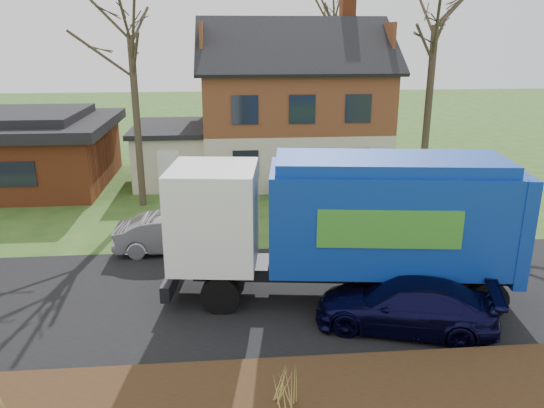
{
  "coord_description": "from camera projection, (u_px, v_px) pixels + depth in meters",
  "views": [
    {
      "loc": [
        -1.54,
        -13.77,
        7.16
      ],
      "look_at": [
        -0.07,
        2.5,
        1.98
      ],
      "focal_mm": 35.0,
      "sensor_mm": 36.0,
      "label": 1
    }
  ],
  "objects": [
    {
      "name": "ground",
      "position": [
        282.0,
        295.0,
        15.37
      ],
      "size": [
        120.0,
        120.0,
        0.0
      ],
      "primitive_type": "plane",
      "color": "#2A521B",
      "rests_on": "ground"
    },
    {
      "name": "road",
      "position": [
        282.0,
        295.0,
        15.36
      ],
      "size": [
        80.0,
        7.0,
        0.02
      ],
      "primitive_type": "cube",
      "color": "black",
      "rests_on": "ground"
    },
    {
      "name": "main_house",
      "position": [
        282.0,
        100.0,
        27.48
      ],
      "size": [
        12.95,
        8.95,
        9.26
      ],
      "color": "beige",
      "rests_on": "ground"
    },
    {
      "name": "ranch_house",
      "position": [
        12.0,
        150.0,
        26.13
      ],
      "size": [
        9.8,
        8.2,
        3.7
      ],
      "color": "#9A4321",
      "rests_on": "ground"
    },
    {
      "name": "garbage_truck",
      "position": [
        350.0,
        219.0,
        14.59
      ],
      "size": [
        9.82,
        3.73,
        4.1
      ],
      "rotation": [
        0.0,
        0.0,
        -0.12
      ],
      "color": "black",
      "rests_on": "ground"
    },
    {
      "name": "silver_sedan",
      "position": [
        174.0,
        233.0,
        18.28
      ],
      "size": [
        4.04,
        1.43,
        1.33
      ],
      "primitive_type": "imported",
      "rotation": [
        0.0,
        0.0,
        1.57
      ],
      "color": "#999AA0",
      "rests_on": "ground"
    },
    {
      "name": "navy_wagon",
      "position": [
        405.0,
        305.0,
        13.43
      ],
      "size": [
        4.87,
        3.13,
        1.31
      ],
      "primitive_type": "imported",
      "rotation": [
        0.0,
        0.0,
        -1.88
      ],
      "color": "black",
      "rests_on": "ground"
    },
    {
      "name": "tree_front_west",
      "position": [
        128.0,
        7.0,
        21.08
      ],
      "size": [
        3.37,
        3.37,
        10.03
      ],
      "color": "#3F3425",
      "rests_on": "ground"
    },
    {
      "name": "grass_clump_mid",
      "position": [
        283.0,
        385.0,
        10.13
      ],
      "size": [
        0.35,
        0.29,
        0.97
      ],
      "color": "#AC9C4C",
      "rests_on": "mulch_verge"
    }
  ]
}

